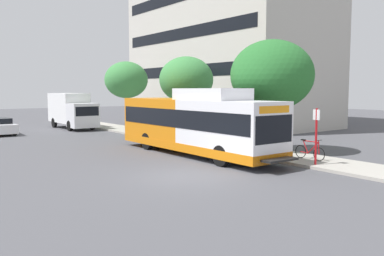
# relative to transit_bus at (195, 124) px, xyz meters

# --- Properties ---
(ground_plane) EXTENTS (120.00, 120.00, 0.00)m
(ground_plane) POSITION_rel_transit_bus_xyz_m (-3.82, 3.64, -1.70)
(ground_plane) COLOR #4C4C51
(sidewalk_curb) EXTENTS (3.00, 56.00, 0.14)m
(sidewalk_curb) POSITION_rel_transit_bus_xyz_m (3.18, 1.64, -1.63)
(sidewalk_curb) COLOR #A8A399
(sidewalk_curb) RESTS_ON ground
(transit_bus) EXTENTS (2.58, 12.25, 3.65)m
(transit_bus) POSITION_rel_transit_bus_xyz_m (0.00, 0.00, 0.00)
(transit_bus) COLOR white
(transit_bus) RESTS_ON ground
(bus_stop_sign_pole) EXTENTS (0.10, 0.36, 2.60)m
(bus_stop_sign_pole) POSITION_rel_transit_bus_xyz_m (2.15, -6.32, -0.05)
(bus_stop_sign_pole) COLOR red
(bus_stop_sign_pole) RESTS_ON sidewalk_curb
(bicycle_parked) EXTENTS (0.52, 1.76, 1.02)m
(bicycle_parked) POSITION_rel_transit_bus_xyz_m (3.09, -5.29, -1.14)
(bicycle_parked) COLOR black
(bicycle_parked) RESTS_ON sidewalk_curb
(street_tree_near_stop) EXTENTS (4.68, 4.68, 6.25)m
(street_tree_near_stop) POSITION_rel_transit_bus_xyz_m (3.97, -1.92, 2.69)
(street_tree_near_stop) COLOR #4C3823
(street_tree_near_stop) RESTS_ON sidewalk_curb
(street_tree_mid_block) EXTENTS (3.91, 3.91, 5.83)m
(street_tree_mid_block) POSITION_rel_transit_bus_xyz_m (3.89, 6.22, 2.59)
(street_tree_mid_block) COLOR #4C3823
(street_tree_mid_block) RESTS_ON sidewalk_curb
(street_tree_far_block) EXTENTS (3.91, 3.91, 6.00)m
(street_tree_far_block) POSITION_rel_transit_bus_xyz_m (3.98, 15.65, 2.76)
(street_tree_far_block) COLOR #4C3823
(street_tree_far_block) RESTS_ON sidewalk_curb
(parked_car_far_lane) EXTENTS (1.80, 4.50, 1.33)m
(parked_car_far_lane) POSITION_rel_transit_bus_xyz_m (-6.43, 17.48, -1.04)
(parked_car_far_lane) COLOR silver
(parked_car_far_lane) RESTS_ON ground
(box_truck_background) EXTENTS (2.32, 7.01, 3.25)m
(box_truck_background) POSITION_rel_transit_bus_xyz_m (0.08, 19.02, 0.04)
(box_truck_background) COLOR silver
(box_truck_background) RESTS_ON ground
(apartment_tower_backdrop) EXTENTS (11.05, 21.33, 24.87)m
(apartment_tower_backdrop) POSITION_rel_transit_bus_xyz_m (14.70, 14.17, 10.73)
(apartment_tower_backdrop) COLOR #BCB7AD
(apartment_tower_backdrop) RESTS_ON ground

